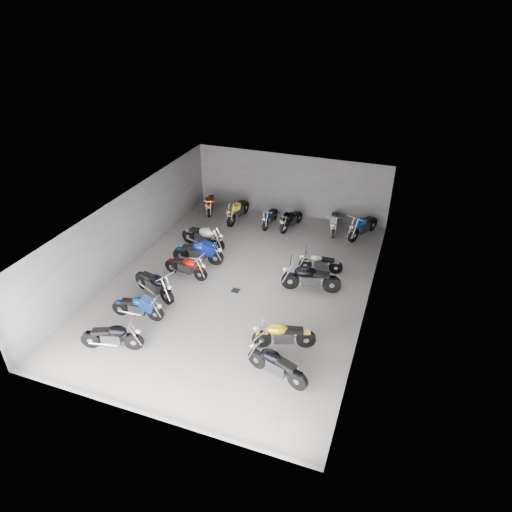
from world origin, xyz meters
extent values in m
plane|color=gray|center=(0.00, 0.00, 0.00)|extent=(14.00, 14.00, 0.00)
cube|color=slate|center=(0.00, 7.00, 1.60)|extent=(10.00, 0.10, 3.20)
cube|color=slate|center=(-5.00, 0.00, 1.60)|extent=(0.10, 14.00, 3.20)
cube|color=slate|center=(5.00, 0.00, 1.60)|extent=(0.10, 14.00, 3.20)
cube|color=black|center=(0.00, 0.00, 3.22)|extent=(10.00, 14.00, 0.04)
cube|color=black|center=(0.00, -0.50, 0.01)|extent=(0.32, 0.32, 0.01)
cylinder|color=black|center=(-1.87, -4.75, 0.32)|extent=(0.65, 0.30, 0.64)
cylinder|color=black|center=(-3.26, -5.14, 0.32)|extent=(0.66, 0.32, 0.64)
cube|color=#2D2D30|center=(-2.57, -4.95, 0.42)|extent=(0.71, 0.47, 0.40)
ellipsoid|color=black|center=(-2.35, -4.89, 0.74)|extent=(0.76, 0.57, 0.36)
cube|color=black|center=(-2.87, -5.03, 0.70)|extent=(0.66, 0.43, 0.18)
cylinder|color=black|center=(-1.98, -3.19, 0.30)|extent=(0.62, 0.18, 0.61)
cylinder|color=black|center=(-3.35, -3.33, 0.30)|extent=(0.62, 0.20, 0.61)
cube|color=#2D2D30|center=(-2.66, -3.26, 0.40)|extent=(0.64, 0.34, 0.38)
ellipsoid|color=navy|center=(-2.46, -3.24, 0.70)|extent=(0.68, 0.44, 0.34)
cube|color=black|center=(-2.97, -3.29, 0.67)|extent=(0.60, 0.32, 0.17)
cylinder|color=black|center=(-2.10, -2.15, 0.34)|extent=(0.69, 0.38, 0.69)
cylinder|color=black|center=(-3.54, -1.57, 0.34)|extent=(0.70, 0.40, 0.69)
cube|color=#2D2D30|center=(-2.82, -1.86, 0.45)|extent=(0.77, 0.56, 0.43)
ellipsoid|color=black|center=(-2.60, -1.95, 0.79)|extent=(0.84, 0.67, 0.39)
cube|color=black|center=(-3.14, -1.73, 0.75)|extent=(0.72, 0.52, 0.20)
cylinder|color=black|center=(-1.61, -0.31, 0.31)|extent=(0.63, 0.19, 0.62)
cylinder|color=black|center=(-3.00, -0.15, 0.31)|extent=(0.63, 0.21, 0.62)
cube|color=#2D2D30|center=(-2.30, -0.23, 0.40)|extent=(0.65, 0.36, 0.38)
ellipsoid|color=#9F0D07|center=(-2.09, -0.26, 0.71)|extent=(0.69, 0.46, 0.35)
cube|color=black|center=(-2.61, -0.20, 0.67)|extent=(0.61, 0.33, 0.18)
cylinder|color=black|center=(-1.53, 1.02, 0.34)|extent=(0.70, 0.25, 0.69)
cylinder|color=black|center=(-3.06, 0.76, 0.34)|extent=(0.70, 0.27, 0.69)
cube|color=#2D2D30|center=(-2.30, 0.89, 0.45)|extent=(0.74, 0.43, 0.43)
ellipsoid|color=navy|center=(-2.06, 0.93, 0.79)|extent=(0.79, 0.54, 0.39)
cube|color=black|center=(-2.63, 0.83, 0.75)|extent=(0.69, 0.40, 0.19)
cylinder|color=black|center=(-1.91, 2.05, 0.35)|extent=(0.72, 0.28, 0.71)
cylinder|color=black|center=(-3.49, 2.36, 0.35)|extent=(0.73, 0.30, 0.71)
cube|color=#2D2D30|center=(-2.70, 2.21, 0.47)|extent=(0.77, 0.47, 0.44)
ellipsoid|color=silver|center=(-2.46, 2.16, 0.82)|extent=(0.83, 0.58, 0.40)
cube|color=black|center=(-3.05, 2.28, 0.78)|extent=(0.72, 0.44, 0.20)
cylinder|color=black|center=(2.23, -4.13, 0.33)|extent=(0.66, 0.32, 0.65)
cylinder|color=black|center=(3.65, -4.56, 0.33)|extent=(0.67, 0.34, 0.65)
cube|color=#2D2D30|center=(2.94, -4.35, 0.43)|extent=(0.72, 0.49, 0.41)
ellipsoid|color=black|center=(2.72, -4.28, 0.76)|extent=(0.78, 0.59, 0.37)
cube|color=black|center=(3.25, -4.44, 0.72)|extent=(0.68, 0.45, 0.19)
cylinder|color=black|center=(2.04, -3.20, 0.32)|extent=(0.65, 0.35, 0.65)
cylinder|color=black|center=(3.42, -2.70, 0.32)|extent=(0.66, 0.37, 0.65)
cube|color=#2D2D30|center=(2.73, -2.95, 0.43)|extent=(0.72, 0.51, 0.41)
ellipsoid|color=yellow|center=(2.52, -3.03, 0.75)|extent=(0.79, 0.62, 0.36)
cube|color=black|center=(3.04, -2.84, 0.71)|extent=(0.68, 0.48, 0.18)
cylinder|color=black|center=(1.98, 0.39, 0.36)|extent=(0.73, 0.28, 0.72)
cylinder|color=black|center=(3.57, 0.71, 0.36)|extent=(0.74, 0.31, 0.72)
cube|color=#2D2D30|center=(2.77, 0.55, 0.47)|extent=(0.78, 0.47, 0.45)
ellipsoid|color=black|center=(2.53, 0.50, 0.83)|extent=(0.84, 0.59, 0.40)
cube|color=black|center=(3.13, 0.62, 0.79)|extent=(0.73, 0.44, 0.20)
cylinder|color=black|center=(2.20, 1.85, 0.28)|extent=(0.57, 0.22, 0.56)
cylinder|color=black|center=(3.46, 2.11, 0.28)|extent=(0.58, 0.24, 0.56)
cube|color=#2D2D30|center=(2.83, 1.98, 0.37)|extent=(0.61, 0.37, 0.35)
ellipsoid|color=#ABAAAE|center=(2.64, 1.94, 0.65)|extent=(0.66, 0.46, 0.32)
cube|color=black|center=(3.11, 2.04, 0.62)|extent=(0.57, 0.35, 0.16)
cylinder|color=black|center=(-3.78, 5.17, 0.30)|extent=(0.31, 0.61, 0.60)
cylinder|color=black|center=(-4.22, 6.46, 0.30)|extent=(0.33, 0.61, 0.60)
cube|color=#2D2D30|center=(-4.00, 5.82, 0.39)|extent=(0.46, 0.67, 0.38)
ellipsoid|color=#991C00|center=(-3.93, 5.62, 0.70)|extent=(0.56, 0.73, 0.34)
cube|color=black|center=(-4.10, 6.10, 0.66)|extent=(0.43, 0.63, 0.17)
cylinder|color=black|center=(-2.30, 4.58, 0.36)|extent=(0.19, 0.72, 0.72)
cylinder|color=black|center=(-2.21, 6.20, 0.36)|extent=(0.21, 0.72, 0.72)
cube|color=#2D2D30|center=(-2.25, 5.39, 0.47)|extent=(0.38, 0.75, 0.45)
ellipsoid|color=yellow|center=(-2.27, 5.14, 0.83)|extent=(0.49, 0.79, 0.40)
cube|color=black|center=(-2.23, 5.74, 0.78)|extent=(0.35, 0.70, 0.20)
cylinder|color=black|center=(-0.56, 4.75, 0.29)|extent=(0.14, 0.58, 0.57)
cylinder|color=black|center=(-0.51, 6.04, 0.29)|extent=(0.16, 0.58, 0.57)
cube|color=#2D2D30|center=(-0.53, 5.39, 0.38)|extent=(0.29, 0.59, 0.36)
ellipsoid|color=navy|center=(-0.54, 5.20, 0.66)|extent=(0.38, 0.62, 0.32)
cube|color=black|center=(-0.52, 5.68, 0.63)|extent=(0.27, 0.55, 0.16)
cylinder|color=black|center=(0.38, 4.77, 0.30)|extent=(0.27, 0.61, 0.60)
cylinder|color=black|center=(0.73, 6.09, 0.30)|extent=(0.29, 0.62, 0.60)
cube|color=#2D2D30|center=(0.55, 5.43, 0.40)|extent=(0.43, 0.66, 0.38)
ellipsoid|color=black|center=(0.50, 5.23, 0.70)|extent=(0.53, 0.72, 0.34)
cube|color=black|center=(0.63, 5.72, 0.66)|extent=(0.40, 0.62, 0.17)
cylinder|color=black|center=(2.71, 5.14, 0.31)|extent=(0.23, 0.63, 0.62)
cylinder|color=black|center=(2.47, 6.52, 0.31)|extent=(0.25, 0.63, 0.62)
cube|color=#2D2D30|center=(2.59, 5.83, 0.41)|extent=(0.39, 0.67, 0.39)
ellipsoid|color=#B8B9BF|center=(2.63, 5.62, 0.72)|extent=(0.49, 0.71, 0.35)
cube|color=black|center=(2.54, 6.13, 0.68)|extent=(0.37, 0.63, 0.18)
cylinder|color=black|center=(3.67, 5.05, 0.35)|extent=(0.42, 0.70, 0.70)
cylinder|color=black|center=(4.33, 6.50, 0.35)|extent=(0.44, 0.71, 0.70)
cube|color=#2D2D30|center=(4.00, 5.78, 0.46)|extent=(0.59, 0.78, 0.44)
ellipsoid|color=#0F4994|center=(3.90, 5.56, 0.81)|extent=(0.71, 0.86, 0.39)
cube|color=black|center=(4.14, 6.09, 0.77)|extent=(0.55, 0.73, 0.20)
camera|label=1|loc=(5.80, -14.10, 10.42)|focal=32.00mm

